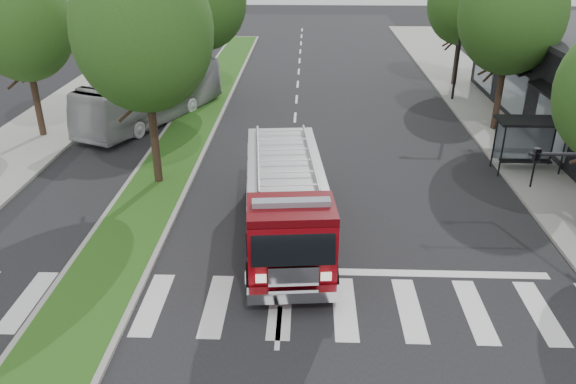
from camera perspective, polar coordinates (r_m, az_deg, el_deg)
ground at (r=20.29m, az=-0.39°, el=-6.46°), size 140.00×140.00×0.00m
sidewalk_right at (r=31.48m, az=23.87°, el=3.45°), size 5.00×80.00×0.15m
sidewalk_left at (r=32.95m, az=-25.72°, el=4.02°), size 5.00×80.00×0.15m
median at (r=37.39m, az=-8.53°, el=8.65°), size 3.00×50.00×0.15m
bus_shelter at (r=28.76m, az=23.37°, el=5.77°), size 3.20×1.60×2.61m
tree_right_mid at (r=33.27m, az=21.82°, el=16.44°), size 5.60×5.60×9.72m
tree_right_far at (r=42.86m, az=17.43°, el=17.84°), size 5.00×5.00×8.73m
tree_median_near at (r=24.48m, az=-14.53°, el=15.50°), size 5.80×5.80×10.16m
tree_left_mid at (r=33.03m, az=-25.45°, el=15.19°), size 5.20×5.20×9.16m
streetlight_right_far at (r=38.92m, az=16.91°, el=15.20°), size 2.11×0.20×8.00m
fire_engine at (r=20.61m, az=-0.24°, el=-0.97°), size 3.65×9.55×3.24m
city_bus at (r=34.91m, az=-13.59°, el=9.56°), size 6.90×11.38×3.14m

